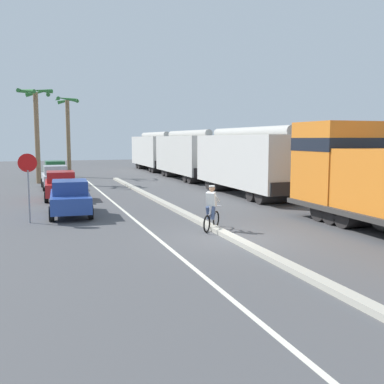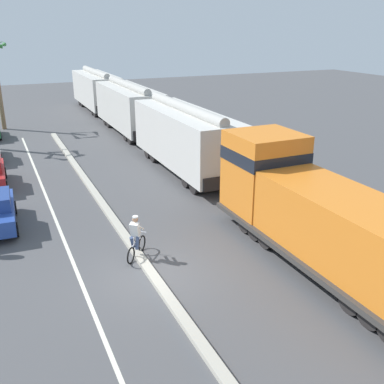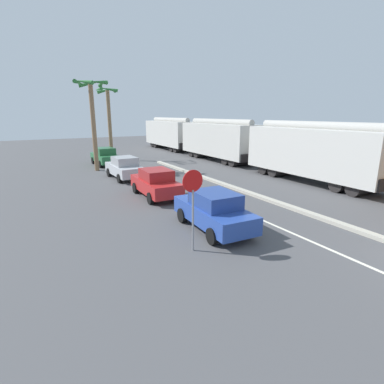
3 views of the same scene
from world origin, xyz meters
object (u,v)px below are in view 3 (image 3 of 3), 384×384
(parked_car_green, at_px, (105,156))
(palm_tree_near, at_px, (92,106))
(parked_car_blue, at_px, (214,211))
(parked_car_red, at_px, (156,183))
(palm_tree_far, at_px, (109,110))
(parked_car_silver, at_px, (124,168))
(hopper_car_lead, at_px, (314,153))
(hopper_car_middle, at_px, (219,140))
(hopper_car_trailing, at_px, (170,134))
(stop_sign, at_px, (193,195))

(parked_car_green, distance_m, palm_tree_near, 5.29)
(parked_car_blue, xyz_separation_m, parked_car_red, (-0.11, 5.89, 0.00))
(palm_tree_far, bearing_deg, parked_car_silver, -99.34)
(hopper_car_lead, bearing_deg, hopper_car_middle, 90.00)
(hopper_car_trailing, bearing_deg, parked_car_blue, -111.84)
(hopper_car_lead, distance_m, parked_car_red, 11.26)
(parked_car_blue, height_order, parked_car_red, same)
(parked_car_blue, height_order, parked_car_silver, same)
(stop_sign, distance_m, palm_tree_far, 23.14)
(parked_car_silver, distance_m, parked_car_green, 6.80)
(parked_car_red, bearing_deg, hopper_car_middle, 41.54)
(hopper_car_middle, relative_size, stop_sign, 3.68)
(hopper_car_lead, xyz_separation_m, palm_tree_far, (-9.51, 17.34, 2.96))
(hopper_car_lead, xyz_separation_m, palm_tree_near, (-12.19, 11.96, 3.21))
(hopper_car_middle, bearing_deg, parked_car_green, 165.35)
(parked_car_red, bearing_deg, palm_tree_near, 96.51)
(hopper_car_lead, height_order, stop_sign, hopper_car_lead)
(stop_sign, distance_m, palm_tree_near, 17.65)
(parked_car_blue, distance_m, parked_car_green, 18.51)
(hopper_car_middle, relative_size, hopper_car_trailing, 1.00)
(hopper_car_middle, bearing_deg, palm_tree_far, 148.87)
(hopper_car_middle, height_order, hopper_car_trailing, same)
(hopper_car_lead, bearing_deg, hopper_car_trailing, 90.00)
(parked_car_silver, bearing_deg, parked_car_green, 88.08)
(hopper_car_lead, xyz_separation_m, parked_car_blue, (-10.93, -4.07, -1.26))
(parked_car_blue, height_order, palm_tree_far, palm_tree_far)
(parked_car_blue, bearing_deg, parked_car_silver, 90.86)
(palm_tree_near, height_order, palm_tree_far, palm_tree_near)
(parked_car_blue, bearing_deg, hopper_car_middle, 55.10)
(hopper_car_trailing, distance_m, palm_tree_near, 16.90)
(hopper_car_lead, height_order, palm_tree_far, palm_tree_far)
(hopper_car_lead, distance_m, parked_car_green, 18.13)
(hopper_car_lead, xyz_separation_m, parked_car_green, (-10.88, 14.44, -1.26))
(hopper_car_middle, relative_size, parked_car_silver, 2.50)
(hopper_car_middle, height_order, stop_sign, hopper_car_middle)
(parked_car_silver, height_order, palm_tree_far, palm_tree_far)
(hopper_car_lead, distance_m, stop_sign, 13.76)
(parked_car_red, bearing_deg, hopper_car_trailing, 62.69)
(parked_car_green, xyz_separation_m, stop_sign, (-1.78, -19.83, 1.21))
(parked_car_blue, xyz_separation_m, parked_car_silver, (-0.18, 11.71, 0.00))
(hopper_car_middle, height_order, palm_tree_far, palm_tree_far)
(palm_tree_near, relative_size, palm_tree_far, 1.01)
(parked_car_silver, height_order, parked_car_green, same)
(stop_sign, height_order, palm_tree_far, palm_tree_far)
(stop_sign, bearing_deg, hopper_car_trailing, 66.11)
(parked_car_silver, xyz_separation_m, stop_sign, (-1.56, -13.03, 1.21))
(parked_car_green, relative_size, palm_tree_near, 0.58)
(hopper_car_trailing, bearing_deg, hopper_car_middle, -90.00)
(palm_tree_far, bearing_deg, hopper_car_trailing, 31.62)
(hopper_car_middle, height_order, palm_tree_near, palm_tree_near)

